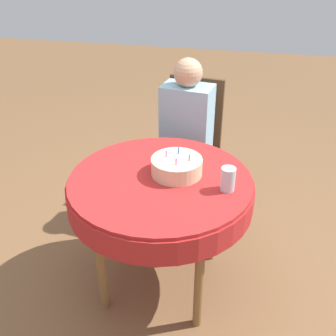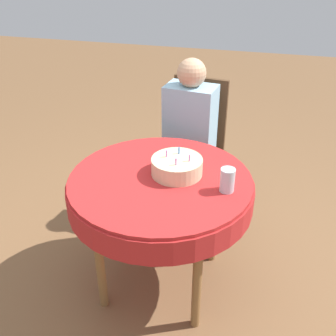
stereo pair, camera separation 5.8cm
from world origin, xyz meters
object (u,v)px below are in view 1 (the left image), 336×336
(chair, at_px, (190,145))
(person, at_px, (186,128))
(drinking_glass, at_px, (228,179))
(birthday_cake, at_px, (177,166))

(chair, relative_size, person, 0.85)
(chair, height_order, drinking_glass, chair)
(chair, xyz_separation_m, drinking_glass, (0.35, -0.87, 0.28))
(chair, relative_size, birthday_cake, 3.68)
(chair, xyz_separation_m, birthday_cake, (0.06, -0.77, 0.26))
(chair, bearing_deg, birthday_cake, -78.10)
(chair, height_order, person, person)
(person, height_order, birthday_cake, person)
(birthday_cake, bearing_deg, drinking_glass, -18.27)
(person, distance_m, birthday_cake, 0.67)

